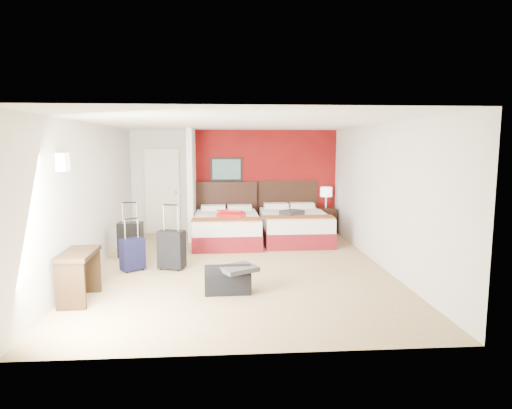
{
  "coord_description": "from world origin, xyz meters",
  "views": [
    {
      "loc": [
        -0.24,
        -7.47,
        2.11
      ],
      "look_at": [
        0.35,
        0.8,
        1.0
      ],
      "focal_mm": 30.69,
      "sensor_mm": 36.0,
      "label": 1
    }
  ],
  "objects": [
    {
      "name": "red_accent_panel",
      "position": [
        0.75,
        3.23,
        1.25
      ],
      "size": [
        3.5,
        0.04,
        2.5
      ],
      "primitive_type": "cube",
      "color": "maroon",
      "rests_on": "ground"
    },
    {
      "name": "bed_right",
      "position": [
        1.31,
        2.15,
        0.31
      ],
      "size": [
        1.44,
        2.06,
        0.62
      ],
      "primitive_type": "cube",
      "rotation": [
        0.0,
        0.0,
        -0.0
      ],
      "color": "white",
      "rests_on": "ground"
    },
    {
      "name": "desk",
      "position": [
        -2.24,
        -1.54,
        0.35
      ],
      "size": [
        0.43,
        0.84,
        0.69
      ],
      "primitive_type": "cube",
      "rotation": [
        0.0,
        0.0,
        0.02
      ],
      "color": "black",
      "rests_on": "ground"
    },
    {
      "name": "suitcase_black",
      "position": [
        -2.03,
        0.79,
        0.33
      ],
      "size": [
        0.46,
        0.3,
        0.66
      ],
      "primitive_type": "cube",
      "rotation": [
        0.0,
        0.0,
        -0.07
      ],
      "color": "black",
      "rests_on": "ground"
    },
    {
      "name": "suitcase_navy",
      "position": [
        -1.82,
        -0.1,
        0.26
      ],
      "size": [
        0.44,
        0.41,
        0.53
      ],
      "primitive_type": "cube",
      "rotation": [
        0.0,
        0.0,
        0.62
      ],
      "color": "black",
      "rests_on": "ground"
    },
    {
      "name": "suitcase_charcoal",
      "position": [
        -1.17,
        -0.04,
        0.32
      ],
      "size": [
        0.5,
        0.39,
        0.64
      ],
      "primitive_type": "cube",
      "rotation": [
        0.0,
        0.0,
        -0.3
      ],
      "color": "black",
      "rests_on": "ground"
    },
    {
      "name": "ground",
      "position": [
        0.0,
        0.0,
        0.0
      ],
      "size": [
        6.5,
        6.5,
        0.0
      ],
      "primitive_type": "plane",
      "color": "tan",
      "rests_on": "ground"
    },
    {
      "name": "bed_left",
      "position": [
        -0.21,
        2.01,
        0.3
      ],
      "size": [
        1.44,
        2.03,
        0.61
      ],
      "primitive_type": "cube",
      "rotation": [
        0.0,
        0.0,
        0.01
      ],
      "color": "silver",
      "rests_on": "ground"
    },
    {
      "name": "table_lamp",
      "position": [
        2.2,
        2.88,
        0.87
      ],
      "size": [
        0.37,
        0.37,
        0.51
      ],
      "primitive_type": "cylinder",
      "rotation": [
        0.0,
        0.0,
        0.41
      ],
      "color": "silver",
      "rests_on": "nightstand"
    },
    {
      "name": "nightstand",
      "position": [
        2.2,
        2.88,
        0.31
      ],
      "size": [
        0.46,
        0.46,
        0.62
      ],
      "primitive_type": "cube",
      "rotation": [
        0.0,
        0.0,
        -0.04
      ],
      "color": "black",
      "rests_on": "ground"
    },
    {
      "name": "room_walls",
      "position": [
        -1.4,
        1.42,
        1.26
      ],
      "size": [
        5.02,
        6.52,
        2.5
      ],
      "color": "silver",
      "rests_on": "ground"
    },
    {
      "name": "jacket_draped",
      "position": [
        -0.06,
        -1.38,
        0.37
      ],
      "size": [
        0.63,
        0.6,
        0.07
      ],
      "primitive_type": "cube",
      "rotation": [
        0.0,
        0.0,
        0.5
      ],
      "color": "#3B3B40",
      "rests_on": "duffel_bag"
    },
    {
      "name": "entry_door",
      "position": [
        -1.75,
        3.2,
        1.02
      ],
      "size": [
        0.82,
        0.06,
        2.05
      ],
      "primitive_type": "cube",
      "color": "silver",
      "rests_on": "ground"
    },
    {
      "name": "partition_wall",
      "position": [
        -1.0,
        2.61,
        1.25
      ],
      "size": [
        0.12,
        1.2,
        2.5
      ],
      "primitive_type": "cube",
      "color": "silver",
      "rests_on": "ground"
    },
    {
      "name": "duffel_bag",
      "position": [
        -0.21,
        -1.33,
        0.17
      ],
      "size": [
        0.67,
        0.37,
        0.34
      ],
      "primitive_type": "cube",
      "rotation": [
        0.0,
        0.0,
        0.03
      ],
      "color": "black",
      "rests_on": "ground"
    },
    {
      "name": "red_suitcase_open",
      "position": [
        -0.11,
        1.91,
        0.65
      ],
      "size": [
        0.76,
        0.88,
        0.09
      ],
      "primitive_type": "cube",
      "rotation": [
        0.0,
        0.0,
        -0.34
      ],
      "color": "red",
      "rests_on": "bed_left"
    },
    {
      "name": "jacket_bundle",
      "position": [
        1.21,
        1.85,
        0.67
      ],
      "size": [
        0.56,
        0.54,
        0.11
      ],
      "primitive_type": "cube",
      "rotation": [
        0.0,
        0.0,
        0.63
      ],
      "color": "#333337",
      "rests_on": "bed_right"
    }
  ]
}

